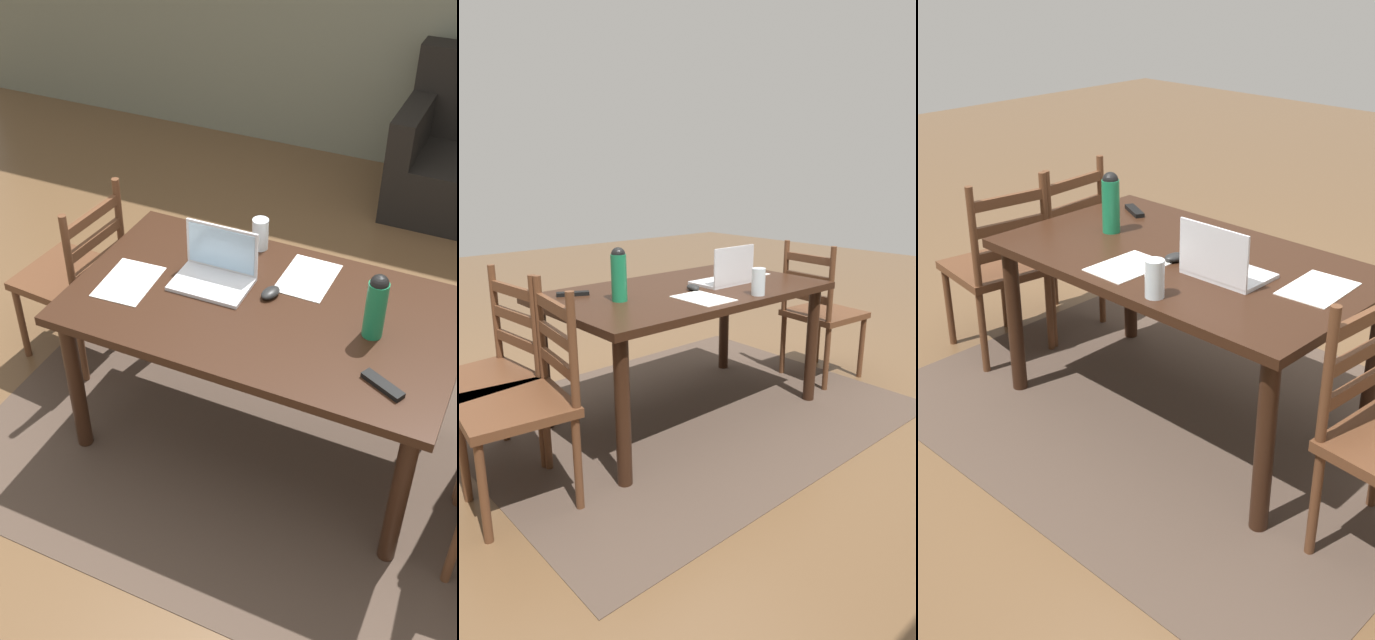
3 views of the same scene
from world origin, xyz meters
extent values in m
plane|color=brown|center=(0.00, 0.00, 0.00)|extent=(14.00, 14.00, 0.00)
cube|color=#47382D|center=(0.00, 0.00, 0.00)|extent=(2.43, 1.91, 0.01)
cube|color=black|center=(0.00, 0.00, 0.74)|extent=(1.57, 0.91, 0.04)
cylinder|color=black|center=(-0.71, -0.38, 0.36)|extent=(0.07, 0.07, 0.72)
cylinder|color=black|center=(0.71, -0.38, 0.36)|extent=(0.07, 0.07, 0.72)
cylinder|color=black|center=(-0.71, 0.38, 0.36)|extent=(0.07, 0.07, 0.72)
cylinder|color=black|center=(0.71, 0.38, 0.36)|extent=(0.07, 0.07, 0.72)
cube|color=#56331E|center=(1.12, -0.18, 0.45)|extent=(0.47, 0.47, 0.04)
cylinder|color=#56331E|center=(1.29, 0.02, 0.21)|extent=(0.04, 0.04, 0.43)
cylinder|color=#56331E|center=(1.32, -0.36, 0.21)|extent=(0.04, 0.04, 0.43)
cylinder|color=#56331E|center=(0.91, -0.01, 0.21)|extent=(0.04, 0.04, 0.43)
cylinder|color=#56331E|center=(0.94, -0.39, 0.21)|extent=(0.04, 0.04, 0.43)
cylinder|color=#56331E|center=(0.90, -0.01, 0.70)|extent=(0.04, 0.04, 0.50)
cylinder|color=#56331E|center=(0.93, -0.39, 0.70)|extent=(0.04, 0.04, 0.50)
cube|color=#56331E|center=(0.92, -0.20, 0.60)|extent=(0.05, 0.36, 0.05)
cube|color=#56331E|center=(0.92, -0.20, 0.72)|extent=(0.05, 0.36, 0.05)
cube|color=#56331E|center=(0.92, -0.20, 0.85)|extent=(0.05, 0.36, 0.05)
cube|color=#56331E|center=(1.12, 0.18, 0.45)|extent=(0.50, 0.50, 0.04)
cylinder|color=#56331E|center=(1.33, 0.35, 0.21)|extent=(0.04, 0.04, 0.43)
cylinder|color=#56331E|center=(1.28, -0.03, 0.21)|extent=(0.04, 0.04, 0.43)
cylinder|color=#56331E|center=(0.95, 0.40, 0.21)|extent=(0.04, 0.04, 0.43)
cylinder|color=#56331E|center=(0.90, 0.02, 0.21)|extent=(0.04, 0.04, 0.43)
cylinder|color=#56331E|center=(0.94, 0.40, 0.70)|extent=(0.04, 0.04, 0.50)
cylinder|color=#56331E|center=(0.89, 0.02, 0.70)|extent=(0.04, 0.04, 0.50)
cube|color=#56331E|center=(0.92, 0.21, 0.60)|extent=(0.07, 0.36, 0.05)
cube|color=#56331E|center=(0.92, 0.21, 0.72)|extent=(0.07, 0.36, 0.05)
cube|color=#56331E|center=(0.92, 0.21, 0.85)|extent=(0.07, 0.36, 0.05)
cylinder|color=#56331E|center=(-0.91, 0.36, 0.21)|extent=(0.04, 0.04, 0.43)
cylinder|color=#56331E|center=(-0.90, 0.36, 0.70)|extent=(0.04, 0.04, 0.50)
cube|color=#56331E|center=(-0.92, 0.17, 0.60)|extent=(0.05, 0.36, 0.05)
cube|color=#56331E|center=(-0.92, 0.17, 0.72)|extent=(0.05, 0.36, 0.05)
cube|color=#56331E|center=(-0.92, 0.17, 0.85)|extent=(0.05, 0.36, 0.05)
cube|color=silver|center=(-0.25, 0.03, 0.77)|extent=(0.32, 0.23, 0.02)
cube|color=silver|center=(-0.25, 0.14, 0.88)|extent=(0.32, 0.02, 0.21)
cube|color=#A5CCEA|center=(-0.25, 0.13, 0.88)|extent=(0.30, 0.01, 0.19)
cylinder|color=#197247|center=(0.44, 0.00, 0.88)|extent=(0.08, 0.08, 0.24)
sphere|color=black|center=(0.44, 0.00, 1.00)|extent=(0.07, 0.07, 0.07)
cylinder|color=silver|center=(-0.18, 0.38, 0.83)|extent=(0.07, 0.07, 0.14)
ellipsoid|color=black|center=(0.00, 0.06, 0.78)|extent=(0.08, 0.11, 0.03)
cube|color=black|center=(0.56, -0.26, 0.77)|extent=(0.17, 0.12, 0.02)
cube|color=white|center=(0.10, 0.25, 0.76)|extent=(0.21, 0.30, 0.00)
cube|color=white|center=(-0.57, -0.10, 0.76)|extent=(0.23, 0.31, 0.00)
camera|label=1|loc=(0.86, -2.18, 2.54)|focal=41.22mm
camera|label=2|loc=(1.91, 2.15, 1.39)|focal=29.42mm
camera|label=3|loc=(-1.90, 2.21, 1.90)|focal=42.50mm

